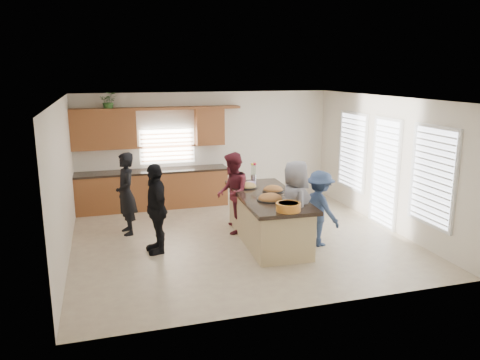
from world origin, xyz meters
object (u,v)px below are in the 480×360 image
object	(u,v)px
woman_left_back	(126,194)
woman_left_front	(156,208)
woman_left_mid	(232,193)
woman_right_back	(319,208)
island	(268,219)
salad_bowl	(288,206)
woman_right_front	(295,207)

from	to	relation	value
woman_left_back	woman_left_front	distance (m)	1.28
woman_left_mid	woman_right_back	xyz separation A→B (m)	(1.40, -1.19, -0.11)
island	woman_right_back	size ratio (longest dim) A/B	1.87
salad_bowl	woman_right_front	bearing A→B (deg)	54.89
salad_bowl	woman_right_front	world-z (taller)	woman_right_front
salad_bowl	woman_right_front	xyz separation A→B (m)	(0.33, 0.46, -0.17)
woman_left_front	woman_left_mid	bearing A→B (deg)	105.96
woman_right_front	island	bearing A→B (deg)	26.47
woman_left_back	woman_right_back	size ratio (longest dim) A/B	1.16
island	woman_left_back	xyz separation A→B (m)	(-2.65, 1.23, 0.40)
woman_left_back	woman_left_mid	distance (m)	2.18
salad_bowl	woman_left_front	xyz separation A→B (m)	(-2.14, 1.16, -0.19)
woman_left_back	woman_right_front	world-z (taller)	woman_right_front
woman_left_front	woman_right_front	size ratio (longest dim) A/B	0.98
woman_right_front	salad_bowl	bearing A→B (deg)	147.67
salad_bowl	woman_left_back	size ratio (longest dim) A/B	0.25
woman_right_back	woman_left_mid	bearing A→B (deg)	31.91
woman_left_front	woman_right_front	distance (m)	2.56
salad_bowl	woman_left_back	world-z (taller)	woman_left_back
woman_left_front	island	bearing A→B (deg)	82.88
woman_left_back	woman_right_front	bearing A→B (deg)	47.07
woman_left_front	salad_bowl	bearing A→B (deg)	55.31
island	woman_right_back	xyz separation A→B (m)	(0.88, -0.48, 0.28)
salad_bowl	woman_right_back	bearing A→B (deg)	35.13
salad_bowl	woman_right_back	world-z (taller)	woman_right_back
island	woman_left_front	distance (m)	2.21
island	salad_bowl	world-z (taller)	salad_bowl
woman_left_front	woman_right_back	world-z (taller)	woman_left_front
island	woman_left_back	size ratio (longest dim) A/B	1.61
island	salad_bowl	bearing A→B (deg)	-89.27
woman_left_mid	woman_right_front	distance (m)	1.59
woman_left_front	woman_right_front	world-z (taller)	woman_right_front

